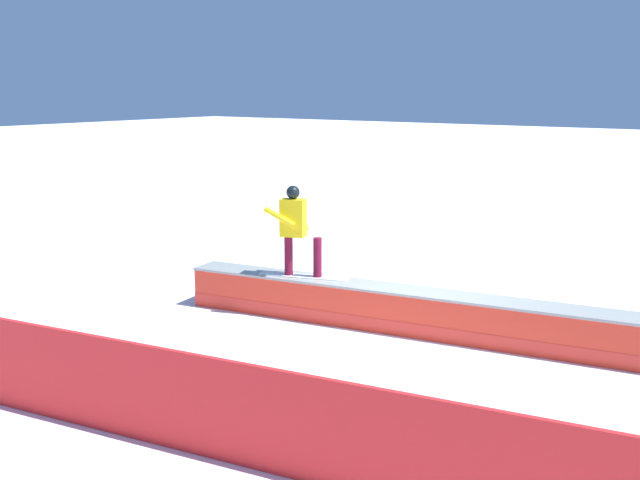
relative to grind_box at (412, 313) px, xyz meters
The scene contains 4 objects.
ground_plane 0.31m from the grind_box, ahead, with size 120.00×120.00×0.00m, color white.
grind_box is the anchor object (origin of this frame).
snowboarder 2.35m from the grind_box, ahead, with size 1.51×0.75×1.50m.
safety_fence 4.85m from the grind_box, 90.00° to the left, with size 13.21×0.06×1.10m, color red.
Camera 1 is at (-5.43, 10.17, 3.78)m, focal length 43.24 mm.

